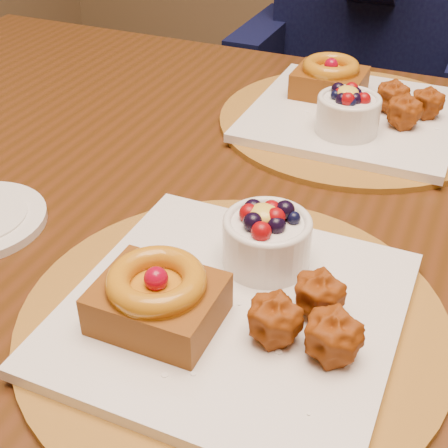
{
  "coord_description": "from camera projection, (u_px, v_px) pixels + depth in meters",
  "views": [
    {
      "loc": [
        0.1,
        -0.61,
        1.14
      ],
      "look_at": [
        -0.08,
        -0.19,
        0.82
      ],
      "focal_mm": 50.0,
      "sensor_mm": 36.0,
      "label": 1
    }
  ],
  "objects": [
    {
      "name": "dining_table",
      "position": [
        302.0,
        253.0,
        0.76
      ],
      "size": [
        1.6,
        0.9,
        0.76
      ],
      "color": "#3D210B",
      "rests_on": "ground"
    },
    {
      "name": "place_setting_far",
      "position": [
        353.0,
        110.0,
        0.87
      ],
      "size": [
        0.38,
        0.38,
        0.08
      ],
      "color": "brown",
      "rests_on": "dining_table"
    },
    {
      "name": "place_setting_near",
      "position": [
        233.0,
        300.0,
        0.55
      ],
      "size": [
        0.38,
        0.38,
        0.08
      ],
      "color": "brown",
      "rests_on": "dining_table"
    }
  ]
}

